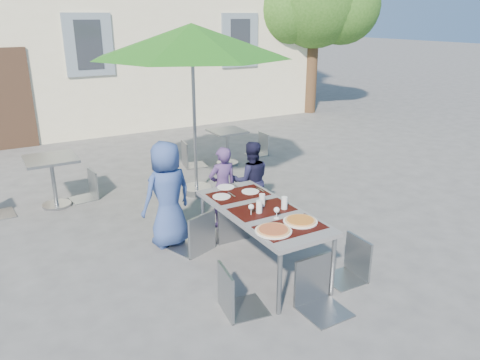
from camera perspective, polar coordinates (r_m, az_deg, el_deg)
ground at (r=5.46m, az=2.66°, el=-11.97°), size 90.00×90.00×0.00m
tree at (r=14.62m, az=9.16°, el=20.83°), size 3.60×3.00×4.70m
dining_table at (r=5.37m, az=2.70°, el=-4.15°), size 0.80×1.85×0.76m
pizza_near_left at (r=4.82m, az=4.09°, el=-6.13°), size 0.38×0.38×0.03m
pizza_near_right at (r=5.06m, az=7.36°, el=-4.95°), size 0.37×0.37×0.03m
glassware at (r=5.29m, az=3.39°, el=-2.99°), size 0.48×0.44×0.15m
place_settings at (r=5.85m, az=-0.87°, el=-1.41°), size 0.66×0.51×0.01m
child_0 at (r=6.02m, az=-8.85°, el=-1.73°), size 0.75×0.55×1.39m
child_1 at (r=6.53m, az=-2.13°, el=-0.86°), size 0.42×0.28×1.16m
child_2 at (r=6.78m, az=1.33°, el=-0.05°), size 0.64×0.49×1.16m
chair_0 at (r=5.81m, az=-5.47°, el=-3.41°), size 0.57×0.58×1.01m
chair_1 at (r=6.12m, az=-1.25°, el=-2.01°), size 0.46×0.46×1.03m
chair_2 at (r=6.30m, az=3.49°, el=-1.77°), size 0.52×0.52×0.97m
chair_3 at (r=4.64m, az=-0.60°, el=-10.08°), size 0.48×0.48×0.95m
chair_4 at (r=5.38m, az=13.67°, el=-6.57°), size 0.42×0.42×0.92m
chair_5 at (r=4.76m, az=9.81°, el=-9.06°), size 0.45×0.46×1.01m
patio_umbrella at (r=7.45m, az=-5.89°, el=16.48°), size 3.10×3.10×2.74m
cafe_table_0 at (r=7.75m, az=-21.91°, el=0.91°), size 0.75×0.75×0.80m
bg_chair_r_0 at (r=7.94m, az=-18.31°, el=1.33°), size 0.43×0.43×0.87m
cafe_table_1 at (r=9.36m, az=-1.57°, el=4.66°), size 0.65×0.65×0.69m
bg_chair_l_1 at (r=9.23m, az=-6.22°, el=5.00°), size 0.49×0.48×0.95m
bg_chair_r_1 at (r=10.02m, az=2.47°, el=5.95°), size 0.39×0.39×0.87m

